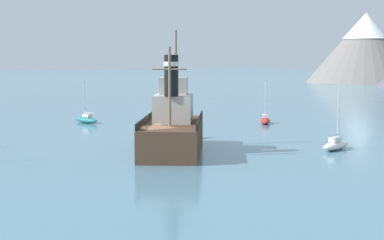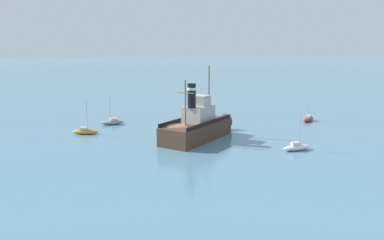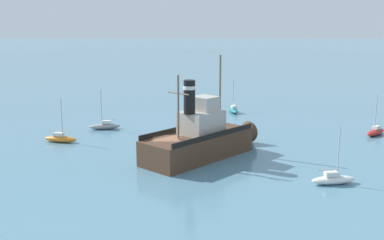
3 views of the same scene
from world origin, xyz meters
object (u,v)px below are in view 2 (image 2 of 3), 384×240
object	(u,v)px
old_tugboat	(199,126)
sailboat_orange	(85,131)
sailboat_teal	(201,108)
sailboat_white	(297,147)
sailboat_grey	(112,122)
sailboat_red	(308,119)

from	to	relation	value
old_tugboat	sailboat_orange	xyz separation A→B (m)	(-5.54, -15.67, -1.40)
sailboat_teal	sailboat_white	bearing A→B (deg)	11.05
sailboat_grey	sailboat_teal	xyz separation A→B (m)	(-10.99, 16.73, 0.00)
sailboat_red	sailboat_orange	distance (m)	36.35
sailboat_grey	sailboat_teal	bearing A→B (deg)	123.30
old_tugboat	sailboat_orange	world-z (taller)	old_tugboat
old_tugboat	sailboat_grey	bearing A→B (deg)	-134.95
sailboat_grey	sailboat_orange	distance (m)	7.40
sailboat_white	sailboat_teal	bearing A→B (deg)	-168.95
old_tugboat	sailboat_grey	size ratio (longest dim) A/B	2.64
sailboat_teal	sailboat_grey	bearing A→B (deg)	-56.70
sailboat_grey	sailboat_orange	bearing A→B (deg)	-30.08
old_tugboat	sailboat_teal	xyz separation A→B (m)	(-22.94, 4.77, -1.40)
sailboat_orange	sailboat_red	bearing A→B (deg)	95.90
sailboat_orange	sailboat_teal	distance (m)	26.84
sailboat_white	sailboat_teal	distance (m)	31.47
sailboat_grey	sailboat_teal	world-z (taller)	same
old_tugboat	sailboat_grey	world-z (taller)	old_tugboat
sailboat_grey	sailboat_white	xyz separation A→B (m)	(19.90, 22.77, 0.00)
sailboat_red	sailboat_grey	xyz separation A→B (m)	(-2.66, -32.45, 0.00)
sailboat_red	sailboat_orange	world-z (taller)	same
sailboat_white	sailboat_teal	xyz separation A→B (m)	(-30.89, -6.03, 0.00)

